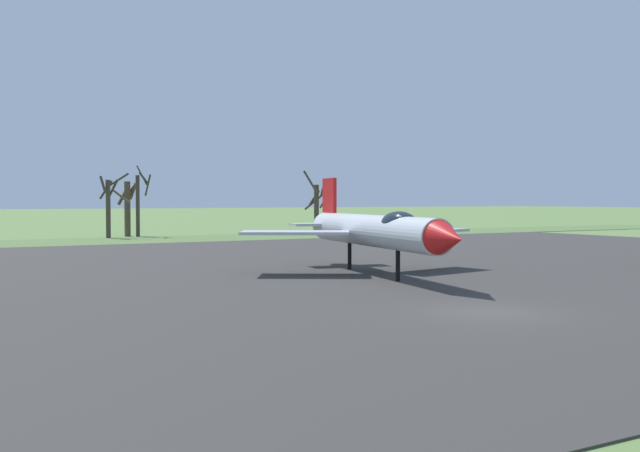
% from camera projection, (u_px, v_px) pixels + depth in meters
% --- Properties ---
extents(ground_plane, '(600.00, 600.00, 0.00)m').
position_uv_depth(ground_plane, '(489.00, 314.00, 24.68)').
color(ground_plane, '#607F42').
extents(asphalt_apron, '(94.38, 54.74, 0.05)m').
position_uv_depth(asphalt_apron, '(278.00, 271.00, 38.99)').
color(asphalt_apron, '#383533').
rests_on(asphalt_apron, ground).
extents(grass_verge_strip, '(154.38, 12.00, 0.06)m').
position_uv_depth(grass_verge_strip, '(122.00, 241.00, 68.07)').
color(grass_verge_strip, '#56723C').
rests_on(grass_verge_strip, ground).
extents(jet_fighter_front_right, '(12.98, 16.61, 5.15)m').
position_uv_depth(jet_fighter_front_right, '(375.00, 230.00, 36.49)').
color(jet_fighter_front_right, silver).
rests_on(jet_fighter_front_right, ground).
extents(bare_tree_left_of_center, '(2.86, 2.84, 6.59)m').
position_uv_depth(bare_tree_left_of_center, '(109.00, 203.00, 72.20)').
color(bare_tree_left_of_center, '#42382D').
rests_on(bare_tree_left_of_center, ground).
extents(bare_tree_center, '(2.86, 2.85, 5.88)m').
position_uv_depth(bare_tree_center, '(127.00, 205.00, 76.38)').
color(bare_tree_center, brown).
rests_on(bare_tree_center, ground).
extents(bare_tree_right_of_center, '(1.59, 2.28, 7.42)m').
position_uv_depth(bare_tree_right_of_center, '(139.00, 201.00, 75.40)').
color(bare_tree_right_of_center, '#42382D').
rests_on(bare_tree_right_of_center, ground).
extents(bare_tree_far_right, '(3.26, 3.26, 7.30)m').
position_uv_depth(bare_tree_far_right, '(316.00, 204.00, 85.24)').
color(bare_tree_far_right, '#42382D').
rests_on(bare_tree_far_right, ground).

